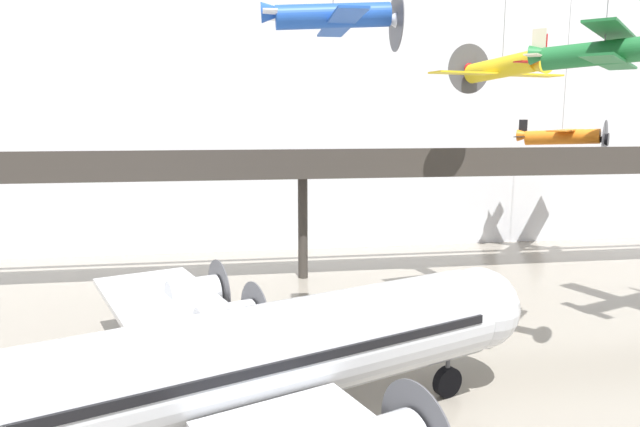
{
  "coord_description": "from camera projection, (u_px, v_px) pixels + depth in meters",
  "views": [
    {
      "loc": [
        -4.91,
        -16.08,
        11.54
      ],
      "look_at": [
        -1.34,
        7.25,
        7.61
      ],
      "focal_mm": 32.0,
      "sensor_mm": 36.0,
      "label": 1
    }
  ],
  "objects": [
    {
      "name": "suspended_plane_orange_highwing",
      "position": [
        562.0,
        136.0,
        46.12
      ],
      "size": [
        7.2,
        7.29,
        13.13
      ],
      "rotation": [
        0.0,
        0.0,
        5.55
      ],
      "color": "orange"
    },
    {
      "name": "suspended_plane_yellow_lowwing",
      "position": [
        502.0,
        68.0,
        32.66
      ],
      "size": [
        8.66,
        7.17,
        8.67
      ],
      "rotation": [
        0.0,
        0.0,
        1.79
      ],
      "color": "yellow"
    },
    {
      "name": "suspended_plane_blue_trainer",
      "position": [
        333.0,
        17.0,
        24.2
      ],
      "size": [
        6.07,
        7.45,
        7.42
      ],
      "rotation": [
        0.0,
        0.0,
        6.24
      ],
      "color": "#1E4CAD"
    },
    {
      "name": "hangar_back_wall",
      "position": [
        287.0,
        106.0,
        50.42
      ],
      "size": [
        140.0,
        3.0,
        25.3
      ],
      "color": "silver",
      "rests_on": "ground"
    },
    {
      "name": "suspended_plane_green_biplane",
      "position": [
        605.0,
        52.0,
        23.06
      ],
      "size": [
        6.02,
        6.06,
        8.96
      ],
      "rotation": [
        0.0,
        0.0,
        5.53
      ],
      "color": "#1E6B33"
    },
    {
      "name": "mezzanine_walkway",
      "position": [
        304.0,
        172.0,
        39.68
      ],
      "size": [
        110.0,
        3.2,
        9.54
      ],
      "color": "#38332D",
      "rests_on": "ground"
    },
    {
      "name": "airliner_silver_main",
      "position": [
        218.0,
        367.0,
        18.49
      ],
      "size": [
        25.93,
        30.33,
        10.27
      ],
      "rotation": [
        0.0,
        0.0,
        0.37
      ],
      "color": "silver",
      "rests_on": "ground"
    }
  ]
}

